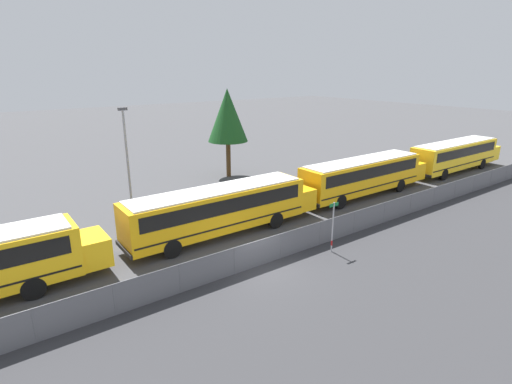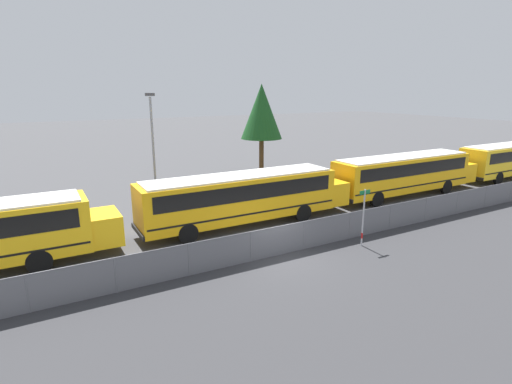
% 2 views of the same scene
% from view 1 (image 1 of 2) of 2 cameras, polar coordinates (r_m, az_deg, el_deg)
% --- Properties ---
extents(ground_plane, '(200.00, 200.00, 0.00)m').
position_cam_1_polar(ground_plane, '(21.88, 0.34, -10.52)').
color(ground_plane, '#424244').
extents(road_strip, '(116.54, 12.00, 0.01)m').
position_cam_1_polar(road_strip, '(18.10, 12.22, -17.46)').
color(road_strip, '#333335').
rests_on(road_strip, ground_plane).
extents(fence, '(82.61, 0.07, 1.51)m').
position_cam_1_polar(fence, '(21.53, 0.34, -8.70)').
color(fence, '#9EA0A5').
rests_on(fence, ground_plane).
extents(school_bus_2, '(13.52, 2.57, 3.12)m').
position_cam_1_polar(school_bus_2, '(25.16, -4.87, -2.11)').
color(school_bus_2, '#EDA80F').
rests_on(school_bus_2, ground_plane).
extents(school_bus_3, '(13.52, 2.57, 3.12)m').
position_cam_1_polar(school_bus_3, '(34.13, 15.24, 2.53)').
color(school_bus_3, '#EDA80F').
rests_on(school_bus_3, ground_plane).
extents(school_bus_4, '(13.52, 2.57, 3.12)m').
position_cam_1_polar(school_bus_4, '(45.69, 26.69, 4.92)').
color(school_bus_4, yellow).
rests_on(school_bus_4, ground_plane).
extents(street_sign, '(0.70, 0.09, 3.03)m').
position_cam_1_polar(street_sign, '(23.23, 10.91, -4.79)').
color(street_sign, '#B7B7BC').
rests_on(street_sign, ground_plane).
extents(light_pole, '(0.60, 0.24, 7.69)m').
position_cam_1_polar(light_pole, '(29.27, -17.91, 4.65)').
color(light_pole, gray).
rests_on(light_pole, ground_plane).
extents(tree_1, '(3.81, 3.81, 8.44)m').
position_cam_1_polar(tree_1, '(38.49, -4.09, 10.84)').
color(tree_1, '#51381E').
rests_on(tree_1, ground_plane).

